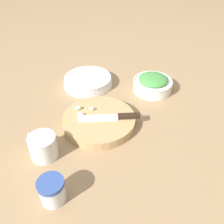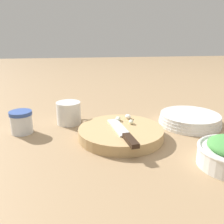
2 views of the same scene
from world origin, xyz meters
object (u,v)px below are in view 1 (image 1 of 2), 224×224
at_px(chef_knife, 113,117).
at_px(garlic_cloves, 82,110).
at_px(coffee_mug, 43,146).
at_px(spice_jar, 52,190).
at_px(cutting_board, 99,121).
at_px(plate_stack, 88,81).
at_px(herb_bowl, 153,83).

height_order(chef_knife, garlic_cloves, garlic_cloves).
bearing_deg(coffee_mug, spice_jar, 25.35).
bearing_deg(coffee_mug, cutting_board, 136.48).
bearing_deg(plate_stack, coffee_mug, -9.47).
distance_m(coffee_mug, plate_stack, 0.43).
distance_m(spice_jar, coffee_mug, 0.17).
xyz_separation_m(cutting_board, garlic_cloves, (-0.03, -0.06, 0.02)).
bearing_deg(spice_jar, coffee_mug, -154.65).
bearing_deg(garlic_cloves, chef_knife, 77.74).
height_order(chef_knife, plate_stack, chef_knife).
distance_m(chef_knife, plate_stack, 0.30).
relative_size(chef_knife, herb_bowl, 1.31).
bearing_deg(plate_stack, chef_knife, 27.41).
relative_size(garlic_cloves, spice_jar, 1.04).
bearing_deg(garlic_cloves, coffee_mug, -25.42).
height_order(cutting_board, herb_bowl, herb_bowl).
relative_size(cutting_board, chef_knife, 1.19).
distance_m(chef_knife, garlic_cloves, 0.12).
distance_m(garlic_cloves, plate_stack, 0.24).
bearing_deg(chef_knife, coffee_mug, 119.95).
xyz_separation_m(cutting_board, herb_bowl, (-0.24, 0.20, 0.02)).
height_order(chef_knife, spice_jar, spice_jar).
distance_m(spice_jar, plate_stack, 0.58).
bearing_deg(garlic_cloves, cutting_board, 68.15).
distance_m(herb_bowl, coffee_mug, 0.54).
bearing_deg(herb_bowl, garlic_cloves, -50.81).
relative_size(chef_knife, coffee_mug, 2.05).
bearing_deg(herb_bowl, coffee_mug, -41.27).
bearing_deg(spice_jar, herb_bowl, 152.87).
height_order(chef_knife, herb_bowl, herb_bowl).
height_order(cutting_board, coffee_mug, coffee_mug).
relative_size(cutting_board, spice_jar, 3.57).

